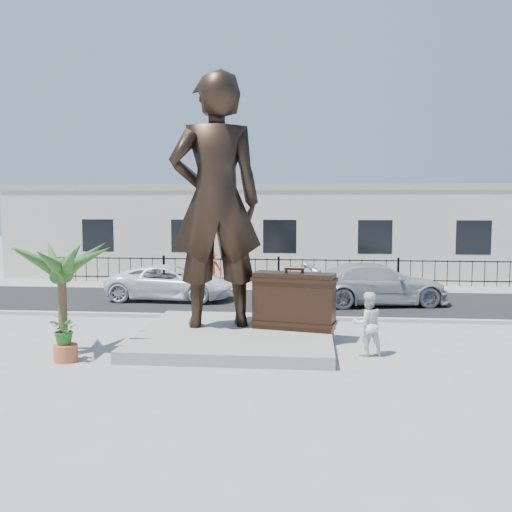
% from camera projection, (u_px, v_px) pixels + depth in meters
% --- Properties ---
extents(ground, '(100.00, 100.00, 0.00)m').
position_uv_depth(ground, '(248.00, 356.00, 14.08)').
color(ground, '#9E9991').
rests_on(ground, ground).
extents(street, '(40.00, 7.00, 0.01)m').
position_uv_depth(street, '(271.00, 301.00, 22.01)').
color(street, black).
rests_on(street, ground).
extents(curb, '(40.00, 0.25, 0.12)m').
position_uv_depth(curb, '(264.00, 318.00, 18.54)').
color(curb, '#A5A399').
rests_on(curb, ground).
extents(far_sidewalk, '(40.00, 2.50, 0.02)m').
position_uv_depth(far_sidewalk, '(278.00, 286.00, 25.97)').
color(far_sidewalk, '#9E9991').
rests_on(far_sidewalk, ground).
extents(plinth, '(5.20, 5.20, 0.30)m').
position_uv_depth(plinth, '(236.00, 336.00, 15.61)').
color(plinth, gray).
rests_on(plinth, ground).
extents(fence, '(22.00, 0.10, 1.20)m').
position_uv_depth(fence, '(279.00, 271.00, 26.71)').
color(fence, black).
rests_on(fence, ground).
extents(building, '(28.00, 7.00, 4.40)m').
position_uv_depth(building, '(283.00, 233.00, 30.73)').
color(building, silver).
rests_on(building, ground).
extents(statue, '(2.91, 2.29, 7.03)m').
position_uv_depth(statue, '(216.00, 201.00, 15.87)').
color(statue, black).
rests_on(statue, plinth).
extents(suitcase, '(2.32, 1.17, 1.56)m').
position_uv_depth(suitcase, '(294.00, 301.00, 15.70)').
color(suitcase, black).
rests_on(suitcase, plinth).
extents(tourist, '(0.91, 0.79, 1.59)m').
position_uv_depth(tourist, '(367.00, 324.00, 14.06)').
color(tourist, white).
rests_on(tourist, ground).
extents(car_white, '(4.92, 2.39, 1.35)m').
position_uv_depth(car_white, '(170.00, 282.00, 22.29)').
color(car_white, white).
rests_on(car_white, street).
extents(car_silver, '(5.58, 3.10, 1.53)m').
position_uv_depth(car_silver, '(377.00, 284.00, 21.19)').
color(car_silver, '#A4A7A9').
rests_on(car_silver, street).
extents(worker, '(1.06, 0.65, 1.59)m').
position_uv_depth(worker, '(211.00, 268.00, 26.19)').
color(worker, '#FF340D').
rests_on(worker, far_sidewalk).
extents(palm_tree, '(1.80, 1.80, 3.20)m').
position_uv_depth(palm_tree, '(64.00, 353.00, 14.33)').
color(palm_tree, '#27501D').
rests_on(palm_tree, ground).
extents(planter, '(0.56, 0.56, 0.40)m').
position_uv_depth(planter, '(66.00, 353.00, 13.58)').
color(planter, '#BA5B31').
rests_on(planter, ground).
extents(shrub, '(0.82, 0.76, 0.74)m').
position_uv_depth(shrub, '(65.00, 329.00, 13.53)').
color(shrub, '#246420').
rests_on(shrub, planter).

